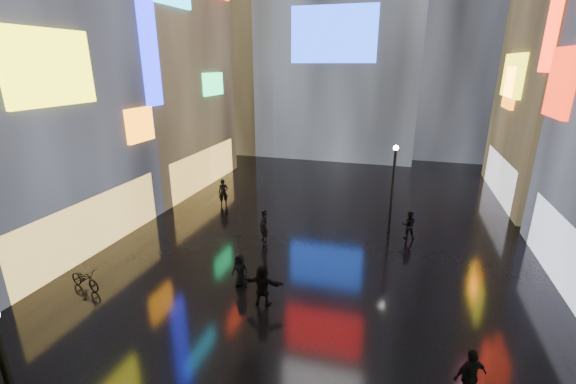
% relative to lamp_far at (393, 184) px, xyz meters
% --- Properties ---
extents(ground, '(140.00, 140.00, 0.00)m').
position_rel_lamp_far_xyz_m(ground, '(-3.57, -0.90, -2.94)').
color(ground, black).
rests_on(ground, ground).
extents(building_left_far, '(10.28, 12.00, 22.00)m').
position_rel_lamp_far_xyz_m(building_left_far, '(-19.55, 5.10, 8.04)').
color(building_left_far, black).
rests_on(building_left_far, ground).
extents(tower_flank_left, '(10.00, 10.00, 26.00)m').
position_rel_lamp_far_xyz_m(tower_flank_left, '(-17.57, 21.10, 10.06)').
color(tower_flank_left, black).
rests_on(tower_flank_left, ground).
extents(lamp_far, '(0.30, 0.30, 5.20)m').
position_rel_lamp_far_xyz_m(lamp_far, '(0.00, 0.00, 0.00)').
color(lamp_far, black).
rests_on(lamp_far, ground).
extents(pedestrian_3, '(1.11, 0.88, 1.76)m').
position_rel_lamp_far_xyz_m(pedestrian_3, '(2.74, -11.67, -2.06)').
color(pedestrian_3, black).
rests_on(pedestrian_3, ground).
extents(pedestrian_4, '(0.81, 0.57, 1.56)m').
position_rel_lamp_far_xyz_m(pedestrian_4, '(-6.09, -7.83, -2.17)').
color(pedestrian_4, black).
rests_on(pedestrian_4, ground).
extents(pedestrian_5, '(1.69, 0.57, 1.82)m').
position_rel_lamp_far_xyz_m(pedestrian_5, '(-4.65, -8.90, -2.04)').
color(pedestrian_5, black).
rests_on(pedestrian_5, ground).
extents(pedestrian_6, '(0.80, 0.67, 1.87)m').
position_rel_lamp_far_xyz_m(pedestrian_6, '(-11.30, 1.40, -2.01)').
color(pedestrian_6, black).
rests_on(pedestrian_6, ground).
extents(pedestrian_7, '(0.83, 0.66, 1.62)m').
position_rel_lamp_far_xyz_m(pedestrian_7, '(1.08, -0.60, -2.13)').
color(pedestrian_7, black).
rests_on(pedestrian_7, ground).
extents(umbrella_2, '(1.19, 1.18, 0.96)m').
position_rel_lamp_far_xyz_m(umbrella_2, '(-6.09, -7.83, -0.91)').
color(umbrella_2, black).
rests_on(umbrella_2, pedestrian_4).
extents(bicycle, '(1.90, 1.01, 0.95)m').
position_rel_lamp_far_xyz_m(bicycle, '(-12.58, -9.98, -2.47)').
color(bicycle, black).
rests_on(bicycle, ground).
extents(pedestrian_8, '(0.80, 0.77, 1.84)m').
position_rel_lamp_far_xyz_m(pedestrian_8, '(-6.63, -3.28, -2.03)').
color(pedestrian_8, black).
rests_on(pedestrian_8, ground).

